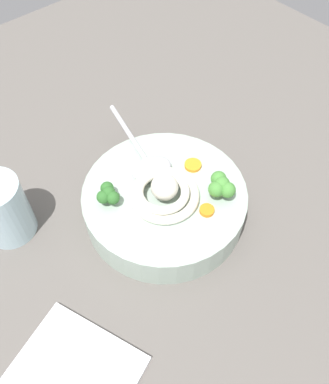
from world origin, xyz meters
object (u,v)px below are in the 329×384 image
at_px(soup_bowl, 165,202).
at_px(folded_napkin, 76,371).
at_px(soup_spoon, 147,162).
at_px(drinking_glass, 2,209).
at_px(noodle_pile, 163,191).

bearing_deg(soup_bowl, folded_napkin, -65.86).
xyz_separation_m(soup_spoon, drinking_glass, (-0.07, -0.20, -0.01)).
height_order(soup_spoon, folded_napkin, soup_spoon).
relative_size(soup_bowl, noodle_pile, 2.19).
relative_size(soup_spoon, folded_napkin, 1.24).
relative_size(soup_bowl, soup_spoon, 1.35).
relative_size(noodle_pile, drinking_glass, 1.09).
height_order(noodle_pile, folded_napkin, noodle_pile).
xyz_separation_m(soup_spoon, folded_napkin, (0.16, -0.24, -0.05)).
relative_size(noodle_pile, soup_spoon, 0.62).
bearing_deg(folded_napkin, soup_bowl, 114.14).
bearing_deg(noodle_pile, soup_bowl, 121.21).
bearing_deg(soup_bowl, noodle_pile, -58.79).
xyz_separation_m(soup_bowl, soup_spoon, (-0.05, 0.01, 0.03)).
bearing_deg(soup_spoon, drinking_glass, 84.33).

